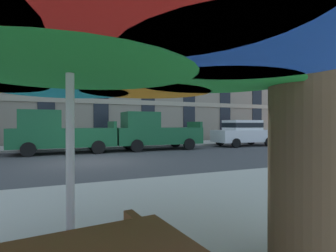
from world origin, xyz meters
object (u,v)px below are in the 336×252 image
at_px(pickup_green, 59,134).
at_px(patio_umbrella, 70,36).
at_px(pickup_red_midblock, 303,130).
at_px(sedan_white, 243,132).
at_px(pickup_green_midblock, 154,132).

distance_m(pickup_green, patio_umbrella, 12.75).
relative_size(pickup_red_midblock, patio_umbrella, 1.31).
relative_size(sedan_white, pickup_red_midblock, 0.86).
relative_size(pickup_green_midblock, sedan_white, 1.16).
bearing_deg(patio_umbrella, pickup_red_midblock, 35.75).
bearing_deg(pickup_green_midblock, patio_umbrella, -112.94).
height_order(sedan_white, patio_umbrella, patio_umbrella).
bearing_deg(sedan_white, patio_umbrella, -133.20).
distance_m(pickup_green, sedan_white, 11.75).
bearing_deg(sedan_white, pickup_green, 180.00).
distance_m(sedan_white, pickup_red_midblock, 5.72).
distance_m(pickup_green, pickup_red_midblock, 17.47).
bearing_deg(pickup_red_midblock, sedan_white, -180.00).
xyz_separation_m(sedan_white, pickup_red_midblock, (5.72, 0.00, 0.08)).
bearing_deg(pickup_red_midblock, pickup_green_midblock, 180.00).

